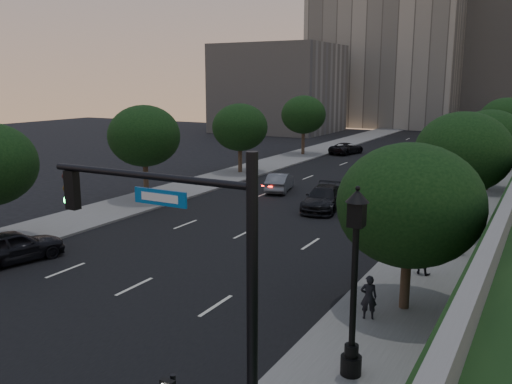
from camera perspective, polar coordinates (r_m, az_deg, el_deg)
The scene contains 24 objects.
ground at distance 20.06m, azimuth -22.43°, elevation -13.86°, with size 160.00×160.00×0.00m, color black.
road_surface at distance 44.29m, azimuth 9.20°, elevation 0.67°, with size 16.00×140.00×0.02m, color black.
sidewalk_right at distance 42.03m, azimuth 22.45°, elevation -0.58°, with size 4.50×140.00×0.15m, color slate.
sidewalk_left at distance 48.62m, azimuth -2.23°, elevation 1.87°, with size 4.50×140.00×0.15m, color slate.
office_block_left at distance 107.14m, azimuth 13.91°, elevation 15.45°, with size 26.00×20.00×32.00m, color #9C9688.
office_block_mid at distance 113.40m, azimuth 25.26°, elevation 12.95°, with size 22.00×18.00×26.00m, color #A6A298.
office_block_filler at distance 90.58m, azimuth 2.37°, elevation 10.82°, with size 18.00×16.00×14.00m, color #A6A298.
tree_right_a at distance 19.93m, azimuth 15.88°, elevation -1.32°, with size 5.20×5.20×6.24m.
tree_right_b at distance 31.51m, azimuth 20.99°, elevation 3.91°, with size 5.20×5.20×6.74m.
tree_right_c at distance 44.40m, azimuth 23.38°, elevation 5.13°, with size 5.20×5.20×6.24m.
tree_right_d at distance 58.27m, azimuth 24.86°, elevation 6.84°, with size 5.20×5.20×6.74m.
tree_left_b at distance 38.37m, azimuth -11.69°, elevation 5.79°, with size 5.00×5.00×6.71m.
tree_left_c at distance 48.97m, azimuth -1.71°, elevation 6.82°, with size 5.00×5.00×6.34m.
tree_left_d at distance 61.37m, azimuth 5.03°, elevation 8.11°, with size 5.00×5.00×6.71m.
traffic_signal_mast at distance 11.95m, azimuth -5.06°, elevation -11.43°, with size 5.68×0.56×7.00m.
street_lamp at distance 15.40m, azimuth 10.25°, elevation -10.31°, with size 0.64×0.64×5.62m.
sedan_near_left at distance 27.67m, azimuth -24.27°, elevation -5.25°, with size 1.86×4.62×1.57m, color black.
sedan_mid_left at distance 41.44m, azimuth 2.50°, elevation 1.05°, with size 1.51×4.34×1.43m, color #5C5E63.
sedan_far_left at distance 63.35m, azimuth 9.51°, elevation 4.55°, with size 2.21×4.80×1.33m, color black.
sedan_near_right at distance 35.77m, azimuth 7.14°, elevation -0.66°, with size 2.14×5.27×1.53m, color black.
sedan_far_right at distance 46.07m, azimuth 18.49°, elevation 1.57°, with size 1.76×4.38×1.49m, color #505357.
pedestrian_a at distance 19.62m, azimuth 11.77°, elevation -10.77°, with size 0.58×0.38×1.59m, color black.
pedestrian_b at distance 24.51m, azimuth 17.13°, elevation -6.43°, with size 0.78×0.61×1.60m, color black.
pedestrian_c at distance 27.70m, azimuth 20.67°, elevation -4.38°, with size 1.05×0.44×1.80m, color black.
Camera 1 is at (14.56, -10.98, 8.35)m, focal length 38.00 mm.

